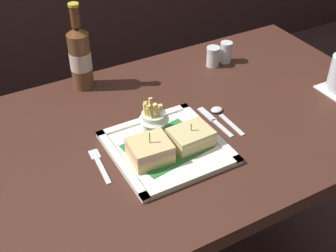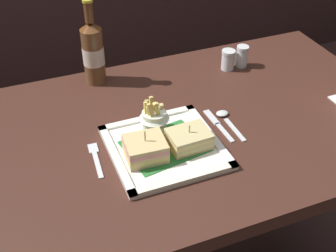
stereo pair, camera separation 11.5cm
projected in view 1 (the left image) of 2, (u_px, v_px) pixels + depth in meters
dining_table at (169, 167)px, 1.30m from camera, size 1.34×0.75×0.75m
square_plate at (167, 148)px, 1.13m from camera, size 0.27×0.27×0.02m
sandwich_half_left at (150, 151)px, 1.08m from camera, size 0.10×0.09×0.08m
sandwich_half_right at (191, 137)px, 1.12m from camera, size 0.11×0.08×0.06m
fries_cup at (154, 119)px, 1.14m from camera, size 0.08×0.08×0.11m
beer_bottle at (80, 56)px, 1.31m from camera, size 0.06×0.06×0.26m
fork at (99, 164)px, 1.09m from camera, size 0.03×0.13×0.00m
knife at (213, 120)px, 1.23m from camera, size 0.02×0.16×0.00m
spoon at (221, 114)px, 1.25m from camera, size 0.04×0.14×0.01m
salt_shaker at (213, 58)px, 1.46m from camera, size 0.04×0.04×0.07m
pepper_shaker at (226, 53)px, 1.48m from camera, size 0.04×0.04×0.07m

